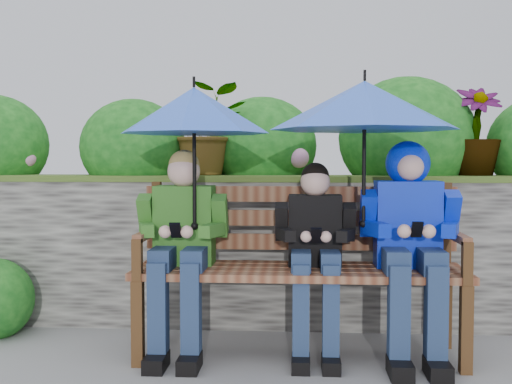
# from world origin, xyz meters

# --- Properties ---
(ground) EXTENTS (60.00, 60.00, 0.00)m
(ground) POSITION_xyz_m (0.00, 0.00, 0.00)
(ground) COLOR gray
(ground) RESTS_ON ground
(garden_backdrop) EXTENTS (8.00, 2.87, 1.77)m
(garden_backdrop) POSITION_xyz_m (-0.01, 1.62, 0.58)
(garden_backdrop) COLOR #3B3936
(garden_backdrop) RESTS_ON ground
(park_bench) EXTENTS (1.90, 0.56, 1.00)m
(park_bench) POSITION_xyz_m (0.25, 0.11, 0.57)
(park_bench) COLOR #482D16
(park_bench) RESTS_ON ground
(boy_left) EXTENTS (0.52, 0.60, 1.20)m
(boy_left) POSITION_xyz_m (-0.43, 0.02, 0.68)
(boy_left) COLOR #38732A
(boy_left) RESTS_ON ground
(boy_middle) EXTENTS (0.46, 0.53, 1.12)m
(boy_middle) POSITION_xyz_m (0.35, 0.03, 0.64)
(boy_middle) COLOR black
(boy_middle) RESTS_ON ground
(boy_right) EXTENTS (0.55, 0.67, 1.25)m
(boy_right) POSITION_xyz_m (0.88, 0.03, 0.74)
(boy_right) COLOR #000DBC
(boy_right) RESTS_ON ground
(umbrella_left) EXTENTS (0.86, 0.86, 0.88)m
(umbrella_left) POSITION_xyz_m (-0.35, 0.01, 1.42)
(umbrella_left) COLOR blue
(umbrella_left) RESTS_ON ground
(umbrella_right) EXTENTS (1.07, 1.07, 0.89)m
(umbrella_right) POSITION_xyz_m (0.62, 0.00, 1.44)
(umbrella_right) COLOR blue
(umbrella_right) RESTS_ON ground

